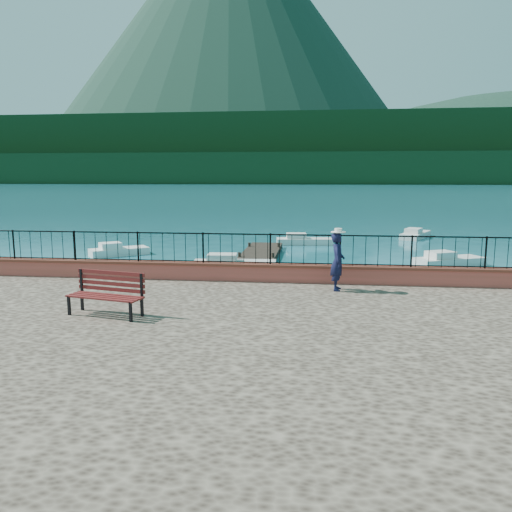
% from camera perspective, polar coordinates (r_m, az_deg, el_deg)
% --- Properties ---
extents(ground, '(2000.00, 2000.00, 0.00)m').
position_cam_1_polar(ground, '(12.93, 1.42, -11.58)').
color(ground, '#19596B').
rests_on(ground, ground).
extents(promenade, '(30.00, 20.00, 1.20)m').
position_cam_1_polar(promenade, '(7.32, -3.45, -23.74)').
color(promenade, '#332821').
rests_on(promenade, ground).
extents(parapet, '(28.00, 0.46, 0.58)m').
position_cam_1_polar(parapet, '(16.08, 2.70, -1.94)').
color(parapet, '#C34C46').
rests_on(parapet, promenade).
extents(railing, '(27.00, 0.05, 0.95)m').
position_cam_1_polar(railing, '(15.95, 2.72, 0.76)').
color(railing, black).
rests_on(railing, parapet).
extents(dock, '(2.00, 16.00, 0.30)m').
position_cam_1_polar(dock, '(24.64, -0.55, -1.22)').
color(dock, '#2D231C').
rests_on(dock, ground).
extents(far_forest, '(900.00, 60.00, 18.00)m').
position_cam_1_polar(far_forest, '(312.08, 6.76, 9.86)').
color(far_forest, black).
rests_on(far_forest, ground).
extents(foothills, '(900.00, 120.00, 44.00)m').
position_cam_1_polar(foothills, '(372.45, 6.83, 11.72)').
color(foothills, black).
rests_on(foothills, ground).
extents(volcano, '(560.00, 560.00, 380.00)m').
position_cam_1_polar(volcano, '(745.70, -2.95, 23.49)').
color(volcano, '#142D23').
rests_on(volcano, ground).
extents(park_bench, '(2.00, 1.03, 1.06)m').
position_cam_1_polar(park_bench, '(12.74, -16.75, -5.15)').
color(park_bench, black).
rests_on(park_bench, promenade).
extents(person, '(0.44, 0.65, 1.74)m').
position_cam_1_polar(person, '(14.97, 9.30, -0.62)').
color(person, black).
rests_on(person, promenade).
extents(hat, '(0.44, 0.44, 0.12)m').
position_cam_1_polar(hat, '(14.84, 9.39, 2.92)').
color(hat, white).
rests_on(hat, person).
extents(boat_0, '(4.17, 1.61, 0.80)m').
position_cam_1_polar(boat_0, '(24.66, -2.47, -0.63)').
color(boat_0, silver).
rests_on(boat_0, ground).
extents(boat_1, '(4.03, 3.38, 0.80)m').
position_cam_1_polar(boat_1, '(21.71, 20.00, -2.52)').
color(boat_1, white).
rests_on(boat_1, ground).
extents(boat_2, '(3.89, 2.77, 0.80)m').
position_cam_1_polar(boat_2, '(27.55, 21.22, -0.22)').
color(boat_2, silver).
rests_on(boat_2, ground).
extents(boat_3, '(3.40, 3.00, 0.80)m').
position_cam_1_polar(boat_3, '(30.17, -15.38, 0.84)').
color(boat_3, white).
rests_on(boat_3, ground).
extents(boat_4, '(3.86, 1.72, 0.80)m').
position_cam_1_polar(boat_4, '(33.81, 5.57, 1.98)').
color(boat_4, silver).
rests_on(boat_4, ground).
extents(boat_5, '(2.91, 4.22, 0.80)m').
position_cam_1_polar(boat_5, '(39.19, 17.78, 2.57)').
color(boat_5, silver).
rests_on(boat_5, ground).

